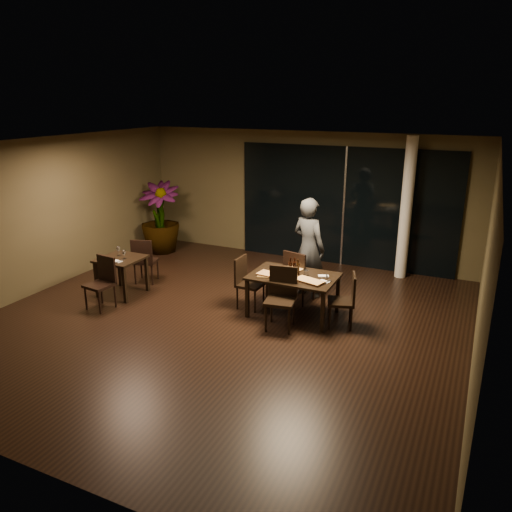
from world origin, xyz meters
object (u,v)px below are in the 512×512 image
object	(u,v)px
chair_main_far	(298,274)
bottle_b	(298,267)
chair_side_near	(103,280)
chair_side_far	(144,259)
diner	(309,248)
bottle_c	(295,266)
main_table	(293,279)
potted_plant	(160,218)
chair_main_left	(246,280)
chair_main_near	(282,294)
bottle_a	(290,266)
chair_main_right	(346,298)
side_table	(121,264)

from	to	relation	value
chair_main_far	bottle_b	xyz separation A→B (m)	(0.18, -0.51, 0.32)
chair_side_near	bottle_b	distance (m)	3.58
chair_side_far	chair_side_near	xyz separation A→B (m)	(0.08, -1.33, 0.00)
diner	bottle_c	xyz separation A→B (m)	(0.05, -0.89, -0.08)
main_table	chair_main_far	distance (m)	0.57
chair_side_near	potted_plant	size ratio (longest dim) A/B	0.55
chair_main_left	potted_plant	bearing A→B (deg)	58.96
main_table	chair_main_near	world-z (taller)	chair_main_near
main_table	potted_plant	bearing A→B (deg)	153.51
chair_main_near	chair_main_left	distance (m)	1.02
chair_main_near	bottle_c	xyz separation A→B (m)	(-0.01, 0.61, 0.32)
chair_main_near	chair_side_near	xyz separation A→B (m)	(-3.28, -0.64, -0.04)
chair_side_near	bottle_b	size ratio (longest dim) A/B	3.38
bottle_a	diner	bearing A→B (deg)	89.61
main_table	chair_main_near	size ratio (longest dim) A/B	1.45
chair_main_near	potted_plant	distance (m)	5.14
chair_main_left	bottle_b	size ratio (longest dim) A/B	3.35
diner	chair_main_near	bearing A→B (deg)	112.12
chair_main_right	bottle_b	bearing A→B (deg)	-114.55
side_table	bottle_c	xyz separation A→B (m)	(3.38, 0.60, 0.27)
chair_main_far	diner	xyz separation A→B (m)	(0.05, 0.44, 0.40)
bottle_a	bottle_c	distance (m)	0.08
chair_main_right	bottle_c	size ratio (longest dim) A/B	3.23
chair_main_right	diner	xyz separation A→B (m)	(-1.05, 1.05, 0.45)
potted_plant	bottle_b	world-z (taller)	potted_plant
chair_main_far	diner	size ratio (longest dim) A/B	0.53
bottle_a	chair_side_far	bearing A→B (deg)	177.62
chair_main_far	bottle_c	xyz separation A→B (m)	(0.10, -0.45, 0.32)
chair_main_far	chair_main_right	bearing A→B (deg)	163.27
chair_main_near	chair_main_right	distance (m)	1.08
side_table	chair_side_near	size ratio (longest dim) A/B	0.83
chair_side_near	diner	distance (m)	3.89
main_table	chair_main_right	xyz separation A→B (m)	(0.97, -0.07, -0.15)
diner	chair_main_left	bearing A→B (deg)	70.32
chair_main_near	chair_main_left	xyz separation A→B (m)	(-0.90, 0.49, -0.05)
side_table	chair_main_left	world-z (taller)	chair_main_left
diner	bottle_b	size ratio (longest dim) A/B	6.82
bottle_a	bottle_c	bearing A→B (deg)	41.39
chair_main_near	bottle_c	bearing A→B (deg)	81.55
chair_main_left	chair_side_near	bearing A→B (deg)	116.82
chair_side_far	bottle_b	bearing A→B (deg)	160.41
side_table	diner	xyz separation A→B (m)	(3.33, 1.49, 0.35)
bottle_b	potted_plant	bearing A→B (deg)	154.26
chair_main_right	chair_side_far	bearing A→B (deg)	-110.95
bottle_a	bottle_b	xyz separation A→B (m)	(0.14, 0.00, -0.01)
chair_main_far	bottle_a	xyz separation A→B (m)	(0.04, -0.51, 0.33)
main_table	chair_side_far	bearing A→B (deg)	176.96
side_table	chair_main_near	bearing A→B (deg)	-0.23
chair_main_far	bottle_c	distance (m)	0.57
chair_main_far	chair_main_right	size ratio (longest dim) A/B	1.09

